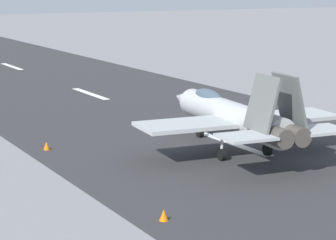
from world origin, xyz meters
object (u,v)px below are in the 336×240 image
fighter_jet (232,115)px  marker_cone_mid (47,146)px  crew_person (262,100)px  marker_cone_near (164,215)px

fighter_jet → marker_cone_mid: bearing=58.6°
crew_person → marker_cone_near: size_ratio=3.06×
fighter_jet → crew_person: size_ratio=9.84×
fighter_jet → marker_cone_near: size_ratio=30.07×
fighter_jet → marker_cone_mid: (6.20, 10.17, -2.13)m
marker_cone_mid → marker_cone_near: bearing=180.0°
marker_cone_near → marker_cone_mid: (15.82, 0.00, 0.00)m
fighter_jet → marker_cone_mid: 12.10m
crew_person → marker_cone_near: 29.83m
crew_person → marker_cone_mid: 21.71m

